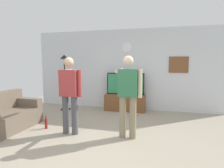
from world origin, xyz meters
name	(u,v)px	position (x,y,z in m)	size (l,w,h in m)	color
ground_plane	(95,144)	(0.00, 0.00, 0.00)	(8.40, 8.40, 0.00)	#9E937F
back_wall	(124,70)	(0.00, 2.95, 1.35)	(6.40, 0.10, 2.70)	silver
tv_stand	(125,103)	(0.11, 2.60, 0.27)	(1.32, 0.44, 0.54)	brown
television	(125,84)	(0.11, 2.65, 0.90)	(1.23, 0.07, 0.71)	black
wall_clock	(127,47)	(0.11, 2.89, 2.10)	(0.32, 0.32, 0.03)	white
framed_picture	(179,65)	(1.77, 2.90, 1.52)	(0.59, 0.04, 0.51)	brown
floor_lamp	(65,71)	(-1.86, 2.22, 1.32)	(0.32, 0.32, 1.85)	black
person_standing_nearer_lamp	(70,91)	(-0.71, 0.37, 0.96)	(0.58, 0.78, 1.70)	#4C4C51
person_standing_nearer_couch	(128,92)	(0.57, 0.47, 0.98)	(0.57, 0.78, 1.73)	gray
side_couch	(5,116)	(-2.34, 0.22, 0.32)	(0.90, 1.51, 0.87)	#6B5B4C
beverage_bottle	(46,124)	(-1.43, 0.49, 0.12)	(0.07, 0.07, 0.31)	maroon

